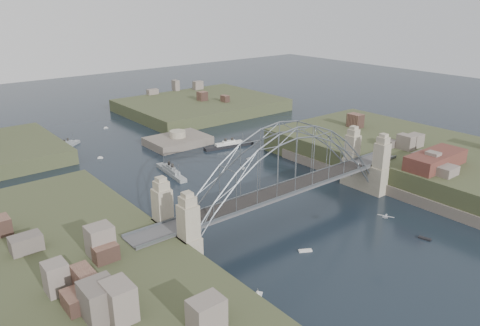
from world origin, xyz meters
The scene contains 23 objects.
ground centered at (0.00, 0.00, 0.00)m, with size 500.00×500.00×0.00m, color black.
bridge centered at (0.00, 0.00, 12.32)m, with size 84.00×13.80×24.60m.
shore_west centered at (-57.32, 0.00, 1.97)m, with size 50.50×90.00×12.00m.
shore_east centered at (57.32, 0.00, 1.97)m, with size 50.50×90.00×12.00m.
headland_ne centered at (50.00, 110.00, 0.75)m, with size 70.00×55.00×9.50m, color #373E23.
fort_island centered at (12.00, 70.00, -0.34)m, with size 22.00×16.00×9.40m.
wharf_shed centered at (44.00, -14.00, 10.00)m, with size 20.00×8.00×4.00m, color #592D26.
finger_pier centered at (39.00, -28.00, 0.70)m, with size 4.00×22.00×1.40m, color #4D4D4F.
naval_cruiser_near centered at (-6.03, 44.98, 0.82)m, with size 4.11×17.72×5.27m.
naval_cruiser_far centered at (-22.00, 92.28, 0.74)m, with size 12.49×9.83×4.74m.
ocean_liner centered at (25.03, 55.47, 0.74)m, with size 19.58×6.41×4.77m.
aeroplane centered at (6.45, -23.97, 8.11)m, with size 1.98×3.34×0.52m.
small_boat_a centered at (-15.20, 15.98, 0.15)m, with size 2.36×2.40×0.45m.
small_boat_b centered at (14.55, 34.21, 0.15)m, with size 1.93×1.60×0.45m.
small_boat_c centered at (-7.36, -13.91, 0.15)m, with size 3.04×2.31×0.45m.
small_boat_d centered at (22.10, 40.67, 0.15)m, with size 2.17×1.02×0.45m.
small_boat_e centered at (-32.58, 53.55, 0.76)m, with size 1.67×3.14×2.38m.
small_boat_f centered at (-3.11, 48.91, 0.15)m, with size 1.87×1.19×0.45m.
small_boat_g centered at (18.02, -27.51, 0.15)m, with size 1.62×2.95×0.45m.
small_boat_h centered at (-17.24, 73.35, 0.29)m, with size 1.82×1.49×1.43m.
small_boat_i centered at (27.82, 13.41, 0.84)m, with size 1.17×2.63×2.38m.
small_boat_j centered at (-26.62, -20.11, 0.65)m, with size 3.64×3.17×2.38m.
small_boat_k centered at (0.14, 108.42, 0.29)m, with size 2.01×0.94×1.43m.
Camera 1 is at (-74.43, -74.10, 52.83)m, focal length 34.68 mm.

